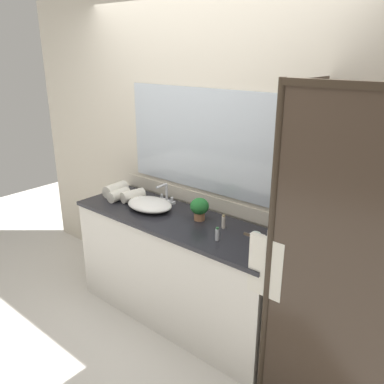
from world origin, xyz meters
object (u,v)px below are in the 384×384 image
(amenity_bottle_conditioner, at_px, (217,234))
(amenity_bottle_lotion, at_px, (223,222))
(sink_basin, at_px, (150,204))
(potted_plant, at_px, (199,207))
(faucet, at_px, (166,196))
(rolled_towel_middle, at_px, (119,195))
(amenity_bottle_shampoo, at_px, (269,235))
(rolled_towel_far_edge, at_px, (133,196))
(rolled_towel_near_edge, at_px, (116,190))
(soap_dish, at_px, (257,234))

(amenity_bottle_conditioner, distance_m, amenity_bottle_lotion, 0.21)
(sink_basin, height_order, potted_plant, potted_plant)
(potted_plant, xyz_separation_m, amenity_bottle_conditioner, (0.31, -0.19, -0.06))
(faucet, xyz_separation_m, rolled_towel_middle, (-0.35, -0.22, -0.01))
(faucet, bearing_deg, amenity_bottle_shampoo, -4.42)
(sink_basin, relative_size, amenity_bottle_shampoo, 4.37)
(amenity_bottle_conditioner, distance_m, amenity_bottle_shampoo, 0.35)
(faucet, height_order, potted_plant, potted_plant)
(rolled_towel_far_edge, bearing_deg, sink_basin, -8.32)
(amenity_bottle_conditioner, distance_m, rolled_towel_near_edge, 1.23)
(sink_basin, distance_m, potted_plant, 0.46)
(rolled_towel_middle, bearing_deg, sink_basin, 4.58)
(amenity_bottle_conditioner, relative_size, rolled_towel_far_edge, 0.47)
(amenity_bottle_conditioner, bearing_deg, soap_dish, 52.47)
(amenity_bottle_lotion, bearing_deg, rolled_towel_middle, -173.63)
(sink_basin, xyz_separation_m, amenity_bottle_shampoo, (1.04, 0.11, 0.00))
(sink_basin, height_order, amenity_bottle_conditioner, amenity_bottle_conditioner)
(amenity_bottle_conditioner, bearing_deg, sink_basin, 172.30)
(potted_plant, height_order, rolled_towel_middle, potted_plant)
(sink_basin, bearing_deg, amenity_bottle_lotion, 7.29)
(amenity_bottle_shampoo, distance_m, rolled_towel_middle, 1.39)
(amenity_bottle_conditioner, relative_size, amenity_bottle_lotion, 0.93)
(amenity_bottle_lotion, distance_m, amenity_bottle_shampoo, 0.36)
(potted_plant, height_order, amenity_bottle_shampoo, potted_plant)
(faucet, distance_m, rolled_towel_far_edge, 0.29)
(rolled_towel_near_edge, xyz_separation_m, rolled_towel_middle, (0.11, -0.06, -0.01))
(amenity_bottle_lotion, height_order, rolled_towel_far_edge, amenity_bottle_lotion)
(potted_plant, bearing_deg, sink_basin, -168.76)
(amenity_bottle_shampoo, distance_m, rolled_towel_near_edge, 1.50)
(sink_basin, bearing_deg, soap_dish, 7.55)
(sink_basin, distance_m, amenity_bottle_shampoo, 1.04)
(faucet, xyz_separation_m, amenity_bottle_lotion, (0.68, -0.11, -0.01))
(potted_plant, height_order, amenity_bottle_conditioner, potted_plant)
(amenity_bottle_conditioner, height_order, amenity_bottle_shampoo, amenity_bottle_conditioner)
(sink_basin, distance_m, rolled_towel_near_edge, 0.46)
(rolled_towel_near_edge, height_order, rolled_towel_middle, rolled_towel_near_edge)
(rolled_towel_near_edge, bearing_deg, potted_plant, 3.75)
(amenity_bottle_lotion, xyz_separation_m, rolled_towel_near_edge, (-1.14, -0.06, 0.01))
(soap_dish, bearing_deg, potted_plant, -175.93)
(potted_plant, distance_m, rolled_towel_far_edge, 0.69)
(faucet, height_order, amenity_bottle_lotion, faucet)
(soap_dish, distance_m, amenity_bottle_lotion, 0.26)
(sink_basin, bearing_deg, potted_plant, 11.24)
(faucet, bearing_deg, potted_plant, -13.04)
(potted_plant, xyz_separation_m, rolled_towel_near_edge, (-0.91, -0.06, -0.05))
(amenity_bottle_shampoo, bearing_deg, soap_dish, 174.18)
(amenity_bottle_shampoo, bearing_deg, rolled_towel_far_edge, -176.51)
(faucet, relative_size, amenity_bottle_shampoo, 1.85)
(potted_plant, relative_size, rolled_towel_near_edge, 0.79)
(sink_basin, distance_m, rolled_towel_middle, 0.35)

